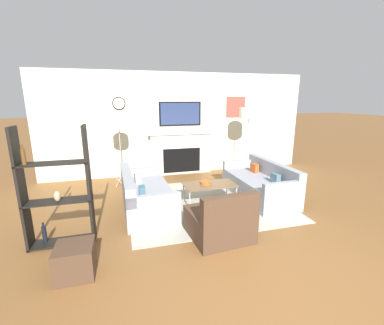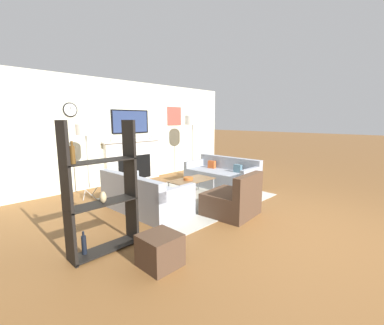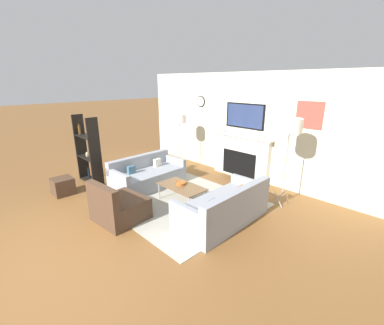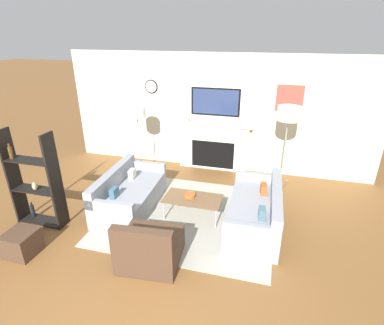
{
  "view_description": "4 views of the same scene",
  "coord_description": "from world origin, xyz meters",
  "px_view_note": "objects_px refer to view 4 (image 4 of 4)",
  "views": [
    {
      "loc": [
        -1.53,
        -1.91,
        2.02
      ],
      "look_at": [
        -0.19,
        2.98,
        0.76
      ],
      "focal_mm": 24.0,
      "sensor_mm": 36.0,
      "label": 1
    },
    {
      "loc": [
        -3.88,
        -1.22,
        1.69
      ],
      "look_at": [
        0.29,
        2.83,
        0.71
      ],
      "focal_mm": 24.0,
      "sensor_mm": 36.0,
      "label": 2
    },
    {
      "loc": [
        3.77,
        -0.68,
        2.47
      ],
      "look_at": [
        -0.08,
        3.07,
        0.77
      ],
      "focal_mm": 24.0,
      "sensor_mm": 36.0,
      "label": 3
    },
    {
      "loc": [
        1.27,
        -1.85,
        3.11
      ],
      "look_at": [
        -0.03,
        2.94,
        0.93
      ],
      "focal_mm": 28.0,
      "sensor_mm": 36.0,
      "label": 4
    }
  ],
  "objects_px": {
    "decorative_bowl": "(190,195)",
    "shelf_unit": "(34,183)",
    "armchair": "(150,248)",
    "floor_lamp_right": "(289,114)",
    "ottoman": "(22,243)",
    "couch_left": "(129,194)",
    "couch_right": "(256,212)",
    "floor_lamp_left": "(137,113)",
    "coffee_table": "(193,199)"
  },
  "relations": [
    {
      "from": "armchair",
      "to": "floor_lamp_left",
      "type": "xyz_separation_m",
      "value": [
        -1.37,
        2.75,
        1.2
      ]
    },
    {
      "from": "couch_left",
      "to": "floor_lamp_right",
      "type": "height_order",
      "value": "floor_lamp_right"
    },
    {
      "from": "shelf_unit",
      "to": "armchair",
      "type": "bearing_deg",
      "value": -11.24
    },
    {
      "from": "floor_lamp_left",
      "to": "shelf_unit",
      "type": "xyz_separation_m",
      "value": [
        -0.86,
        -2.3,
        -0.67
      ]
    },
    {
      "from": "coffee_table",
      "to": "decorative_bowl",
      "type": "height_order",
      "value": "decorative_bowl"
    },
    {
      "from": "armchair",
      "to": "decorative_bowl",
      "type": "relative_size",
      "value": 4.21
    },
    {
      "from": "armchair",
      "to": "decorative_bowl",
      "type": "height_order",
      "value": "armchair"
    },
    {
      "from": "coffee_table",
      "to": "floor_lamp_right",
      "type": "height_order",
      "value": "floor_lamp_right"
    },
    {
      "from": "shelf_unit",
      "to": "couch_left",
      "type": "bearing_deg",
      "value": 35.07
    },
    {
      "from": "couch_left",
      "to": "decorative_bowl",
      "type": "relative_size",
      "value": 8.18
    },
    {
      "from": "couch_left",
      "to": "decorative_bowl",
      "type": "bearing_deg",
      "value": 1.06
    },
    {
      "from": "armchair",
      "to": "decorative_bowl",
      "type": "bearing_deg",
      "value": 80.7
    },
    {
      "from": "coffee_table",
      "to": "floor_lamp_right",
      "type": "relative_size",
      "value": 0.56
    },
    {
      "from": "floor_lamp_right",
      "to": "couch_right",
      "type": "bearing_deg",
      "value": -105.58
    },
    {
      "from": "armchair",
      "to": "coffee_table",
      "type": "bearing_deg",
      "value": 77.53
    },
    {
      "from": "couch_left",
      "to": "coffee_table",
      "type": "xyz_separation_m",
      "value": [
        1.27,
        -0.02,
        0.1
      ]
    },
    {
      "from": "coffee_table",
      "to": "ottoman",
      "type": "xyz_separation_m",
      "value": [
        -2.22,
        -1.64,
        -0.17
      ]
    },
    {
      "from": "armchair",
      "to": "floor_lamp_left",
      "type": "relative_size",
      "value": 0.57
    },
    {
      "from": "armchair",
      "to": "floor_lamp_right",
      "type": "xyz_separation_m",
      "value": [
        1.81,
        2.75,
        1.39
      ]
    },
    {
      "from": "decorative_bowl",
      "to": "shelf_unit",
      "type": "bearing_deg",
      "value": -159.81
    },
    {
      "from": "decorative_bowl",
      "to": "shelf_unit",
      "type": "height_order",
      "value": "shelf_unit"
    },
    {
      "from": "floor_lamp_left",
      "to": "shelf_unit",
      "type": "height_order",
      "value": "shelf_unit"
    },
    {
      "from": "decorative_bowl",
      "to": "ottoman",
      "type": "xyz_separation_m",
      "value": [
        -2.15,
        -1.68,
        -0.23
      ]
    },
    {
      "from": "armchair",
      "to": "couch_left",
      "type": "bearing_deg",
      "value": 126.49
    },
    {
      "from": "floor_lamp_left",
      "to": "floor_lamp_right",
      "type": "relative_size",
      "value": 0.89
    },
    {
      "from": "shelf_unit",
      "to": "ottoman",
      "type": "relative_size",
      "value": 3.96
    },
    {
      "from": "couch_right",
      "to": "decorative_bowl",
      "type": "distance_m",
      "value": 1.2
    },
    {
      "from": "ottoman",
      "to": "couch_left",
      "type": "bearing_deg",
      "value": 60.02
    },
    {
      "from": "couch_left",
      "to": "coffee_table",
      "type": "height_order",
      "value": "couch_left"
    },
    {
      "from": "couch_right",
      "to": "couch_left",
      "type": "bearing_deg",
      "value": -179.95
    },
    {
      "from": "coffee_table",
      "to": "ottoman",
      "type": "distance_m",
      "value": 2.77
    },
    {
      "from": "couch_right",
      "to": "shelf_unit",
      "type": "bearing_deg",
      "value": -166.4
    },
    {
      "from": "floor_lamp_left",
      "to": "ottoman",
      "type": "xyz_separation_m",
      "value": [
        -0.56,
        -3.08,
        -1.27
      ]
    },
    {
      "from": "couch_left",
      "to": "shelf_unit",
      "type": "relative_size",
      "value": 1.06
    },
    {
      "from": "floor_lamp_right",
      "to": "ottoman",
      "type": "distance_m",
      "value": 5.06
    },
    {
      "from": "shelf_unit",
      "to": "couch_right",
      "type": "bearing_deg",
      "value": 13.6
    },
    {
      "from": "decorative_bowl",
      "to": "shelf_unit",
      "type": "xyz_separation_m",
      "value": [
        -2.45,
        -0.9,
        0.37
      ]
    },
    {
      "from": "ottoman",
      "to": "shelf_unit",
      "type": "bearing_deg",
      "value": 110.8
    },
    {
      "from": "floor_lamp_right",
      "to": "coffee_table",
      "type": "bearing_deg",
      "value": -136.5
    },
    {
      "from": "couch_right",
      "to": "floor_lamp_left",
      "type": "relative_size",
      "value": 1.14
    },
    {
      "from": "floor_lamp_left",
      "to": "floor_lamp_right",
      "type": "bearing_deg",
      "value": 0.0
    },
    {
      "from": "couch_left",
      "to": "armchair",
      "type": "bearing_deg",
      "value": -53.51
    },
    {
      "from": "couch_left",
      "to": "couch_right",
      "type": "distance_m",
      "value": 2.39
    },
    {
      "from": "armchair",
      "to": "floor_lamp_right",
      "type": "distance_m",
      "value": 3.57
    },
    {
      "from": "couch_left",
      "to": "shelf_unit",
      "type": "distance_m",
      "value": 1.62
    },
    {
      "from": "coffee_table",
      "to": "couch_left",
      "type": "bearing_deg",
      "value": 179.22
    },
    {
      "from": "shelf_unit",
      "to": "ottoman",
      "type": "xyz_separation_m",
      "value": [
        0.3,
        -0.78,
        -0.59
      ]
    },
    {
      "from": "floor_lamp_right",
      "to": "shelf_unit",
      "type": "distance_m",
      "value": 4.73
    },
    {
      "from": "decorative_bowl",
      "to": "armchair",
      "type": "bearing_deg",
      "value": -99.3
    },
    {
      "from": "floor_lamp_left",
      "to": "shelf_unit",
      "type": "distance_m",
      "value": 2.55
    }
  ]
}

